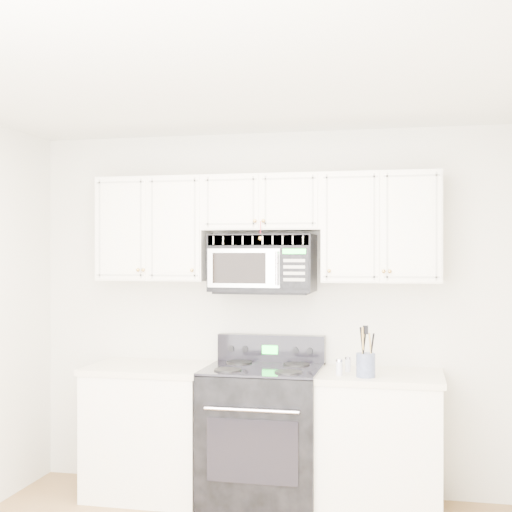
# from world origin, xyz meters

# --- Properties ---
(room) EXTENTS (3.51, 3.51, 2.61)m
(room) POSITION_xyz_m (0.00, 0.00, 1.30)
(room) COLOR olive
(room) RESTS_ON ground
(base_cabinet_left) EXTENTS (0.86, 0.65, 0.92)m
(base_cabinet_left) POSITION_xyz_m (-0.80, 1.44, 0.43)
(base_cabinet_left) COLOR white
(base_cabinet_left) RESTS_ON ground
(base_cabinet_right) EXTENTS (0.86, 0.65, 0.92)m
(base_cabinet_right) POSITION_xyz_m (0.80, 1.44, 0.43)
(base_cabinet_right) COLOR white
(base_cabinet_right) RESTS_ON ground
(range) EXTENTS (0.78, 0.71, 1.13)m
(range) POSITION_xyz_m (0.02, 1.42, 0.48)
(range) COLOR black
(range) RESTS_ON ground
(upper_cabinets) EXTENTS (2.44, 0.37, 0.75)m
(upper_cabinets) POSITION_xyz_m (0.00, 1.58, 1.93)
(upper_cabinets) COLOR white
(upper_cabinets) RESTS_ON ground
(microwave) EXTENTS (0.73, 0.41, 0.40)m
(microwave) POSITION_xyz_m (-0.01, 1.56, 1.65)
(microwave) COLOR black
(microwave) RESTS_ON ground
(utensil_crock) EXTENTS (0.12, 0.12, 0.33)m
(utensil_crock) POSITION_xyz_m (0.73, 1.27, 1.01)
(utensil_crock) COLOR slate
(utensil_crock) RESTS_ON base_cabinet_right
(shaker_salt) EXTENTS (0.05, 0.05, 0.11)m
(shaker_salt) POSITION_xyz_m (0.56, 1.29, 0.97)
(shaker_salt) COLOR silver
(shaker_salt) RESTS_ON base_cabinet_right
(shaker_pepper) EXTENTS (0.04, 0.04, 0.10)m
(shaker_pepper) POSITION_xyz_m (0.60, 1.46, 0.97)
(shaker_pepper) COLOR silver
(shaker_pepper) RESTS_ON base_cabinet_right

